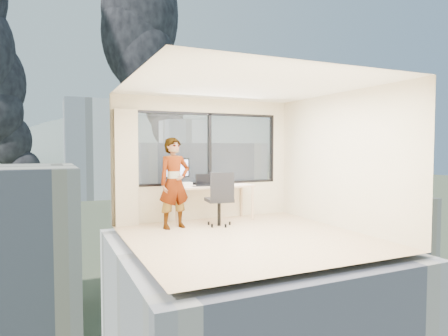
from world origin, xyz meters
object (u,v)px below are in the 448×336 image
chair (219,198)px  game_console (184,184)px  desk (211,203)px  laptop (206,180)px  person (174,183)px  handbag (216,180)px  monitor (177,172)px

chair → game_console: 0.94m
desk → game_console: bearing=154.6°
desk → chair: chair is taller
chair → laptop: bearing=105.9°
desk → laptop: size_ratio=4.87×
chair → person: size_ratio=0.63×
handbag → desk: bearing=-136.3°
chair → monitor: (-0.66, 0.66, 0.50)m
chair → person: person is taller
monitor → laptop: monitor is taller
monitor → laptop: size_ratio=1.59×
chair → laptop: 0.62m
person → handbag: size_ratio=6.48×
desk → person: bearing=-156.8°
monitor → desk: bearing=-24.6°
person → monitor: person is taller
person → laptop: 0.88m
game_console → handbag: bearing=-0.3°
monitor → person: bearing=-128.4°
monitor → game_console: monitor is taller
monitor → handbag: monitor is taller
desk → chair: size_ratio=1.65×
desk → laptop: bearing=-171.1°
person → game_console: bearing=45.2°
game_console → handbag: 0.70m
monitor → handbag: (0.90, 0.10, -0.19)m
chair → desk: bearing=91.7°
game_console → person: bearing=-120.7°
monitor → laptop: (0.58, -0.13, -0.18)m
desk → laptop: 0.51m
laptop → monitor: bearing=167.8°
desk → game_console: size_ratio=6.26×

